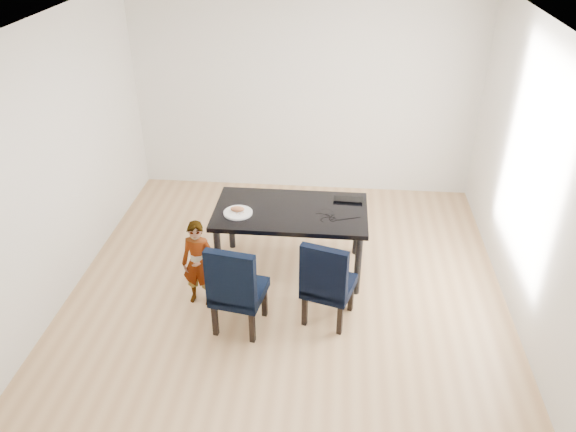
# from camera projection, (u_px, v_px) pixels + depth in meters

# --- Properties ---
(floor) EXTENTS (4.50, 5.00, 0.01)m
(floor) POSITION_uv_depth(u_px,v_px,m) (286.00, 297.00, 5.82)
(floor) COLOR tan
(floor) RESTS_ON ground
(ceiling) EXTENTS (4.50, 5.00, 0.01)m
(ceiling) POSITION_uv_depth(u_px,v_px,m) (286.00, 27.00, 4.45)
(ceiling) COLOR white
(ceiling) RESTS_ON wall_back
(wall_back) EXTENTS (4.50, 0.01, 2.70)m
(wall_back) POSITION_uv_depth(u_px,v_px,m) (305.00, 93.00, 7.28)
(wall_back) COLOR silver
(wall_back) RESTS_ON ground
(wall_front) EXTENTS (4.50, 0.01, 2.70)m
(wall_front) POSITION_uv_depth(u_px,v_px,m) (240.00, 391.00, 2.98)
(wall_front) COLOR white
(wall_front) RESTS_ON ground
(wall_left) EXTENTS (0.01, 5.00, 2.70)m
(wall_left) POSITION_uv_depth(u_px,v_px,m) (50.00, 170.00, 5.32)
(wall_left) COLOR silver
(wall_left) RESTS_ON ground
(wall_right) EXTENTS (0.01, 5.00, 2.70)m
(wall_right) POSITION_uv_depth(u_px,v_px,m) (540.00, 191.00, 4.95)
(wall_right) COLOR beige
(wall_right) RESTS_ON ground
(dining_table) EXTENTS (1.60, 0.90, 0.75)m
(dining_table) POSITION_uv_depth(u_px,v_px,m) (291.00, 240.00, 6.06)
(dining_table) COLOR black
(dining_table) RESTS_ON floor
(chair_left) EXTENTS (0.53, 0.55, 0.96)m
(chair_left) POSITION_uv_depth(u_px,v_px,m) (239.00, 285.00, 5.20)
(chair_left) COLOR black
(chair_left) RESTS_ON floor
(chair_right) EXTENTS (0.56, 0.57, 0.93)m
(chair_right) POSITION_uv_depth(u_px,v_px,m) (329.00, 279.00, 5.31)
(chair_right) COLOR black
(chair_right) RESTS_ON floor
(child) EXTENTS (0.36, 0.25, 0.93)m
(child) POSITION_uv_depth(u_px,v_px,m) (198.00, 264.00, 5.52)
(child) COLOR #FF9F15
(child) RESTS_ON floor
(plate) EXTENTS (0.35, 0.35, 0.02)m
(plate) POSITION_uv_depth(u_px,v_px,m) (238.00, 213.00, 5.80)
(plate) COLOR silver
(plate) RESTS_ON dining_table
(sandwich) EXTENTS (0.15, 0.08, 0.06)m
(sandwich) POSITION_uv_depth(u_px,v_px,m) (237.00, 209.00, 5.79)
(sandwich) COLOR #9E5D38
(sandwich) RESTS_ON plate
(laptop) EXTENTS (0.32, 0.21, 0.02)m
(laptop) POSITION_uv_depth(u_px,v_px,m) (348.00, 198.00, 6.07)
(laptop) COLOR black
(laptop) RESTS_ON dining_table
(cable_tangle) EXTENTS (0.21, 0.21, 0.01)m
(cable_tangle) POSITION_uv_depth(u_px,v_px,m) (328.00, 219.00, 5.70)
(cable_tangle) COLOR black
(cable_tangle) RESTS_ON dining_table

